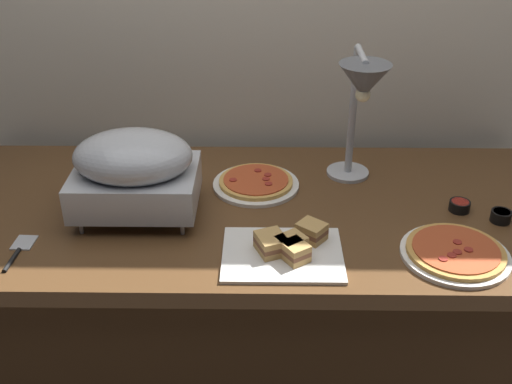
{
  "coord_description": "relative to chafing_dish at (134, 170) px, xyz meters",
  "views": [
    {
      "loc": [
        0.03,
        -1.62,
        1.73
      ],
      "look_at": [
        0.01,
        0.0,
        0.81
      ],
      "focal_mm": 43.34,
      "sensor_mm": 36.0,
      "label": 1
    }
  ],
  "objects": [
    {
      "name": "buffet_table",
      "position": [
        0.34,
        0.05,
        -0.52
      ],
      "size": [
        1.9,
        0.84,
        0.76
      ],
      "color": "brown",
      "rests_on": "ground_plane"
    },
    {
      "name": "sandwich_platter",
      "position": [
        0.44,
        -0.21,
        -0.13
      ],
      "size": [
        0.32,
        0.25,
        0.06
      ],
      "color": "white",
      "rests_on": "buffet_table"
    },
    {
      "name": "back_wall",
      "position": [
        0.34,
        0.55,
        0.29
      ],
      "size": [
        4.4,
        0.04,
        2.4
      ],
      "primitive_type": "cube",
      "color": "beige",
      "rests_on": "ground_plane"
    },
    {
      "name": "pizza_plate_front",
      "position": [
        0.89,
        -0.21,
        -0.13
      ],
      "size": [
        0.29,
        0.29,
        0.03
      ],
      "color": "white",
      "rests_on": "buffet_table"
    },
    {
      "name": "pizza_plate_center",
      "position": [
        0.35,
        0.17,
        -0.13
      ],
      "size": [
        0.28,
        0.28,
        0.03
      ],
      "color": "white",
      "rests_on": "buffet_table"
    },
    {
      "name": "sauce_cup_near",
      "position": [
        0.96,
        0.03,
        -0.13
      ],
      "size": [
        0.06,
        0.06,
        0.03
      ],
      "color": "black",
      "rests_on": "buffet_table"
    },
    {
      "name": "ground_plane",
      "position": [
        0.34,
        0.05,
        -0.91
      ],
      "size": [
        8.0,
        8.0,
        0.0
      ],
      "primitive_type": "plane",
      "color": "#4C443D"
    },
    {
      "name": "sauce_cup_far",
      "position": [
        1.07,
        -0.03,
        -0.13
      ],
      "size": [
        0.06,
        0.06,
        0.03
      ],
      "color": "black",
      "rests_on": "buffet_table"
    },
    {
      "name": "chafing_dish",
      "position": [
        0.0,
        0.0,
        0.0
      ],
      "size": [
        0.36,
        0.27,
        0.26
      ],
      "color": "#B7BABF",
      "rests_on": "buffet_table"
    },
    {
      "name": "serving_spatula",
      "position": [
        -0.29,
        -0.2,
        -0.14
      ],
      "size": [
        0.06,
        0.17,
        0.01
      ],
      "color": "#B7BABF",
      "rests_on": "buffet_table"
    },
    {
      "name": "heat_lamp",
      "position": [
        0.65,
        0.13,
        0.19
      ],
      "size": [
        0.15,
        0.31,
        0.44
      ],
      "color": "#B7BABF",
      "rests_on": "buffet_table"
    }
  ]
}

